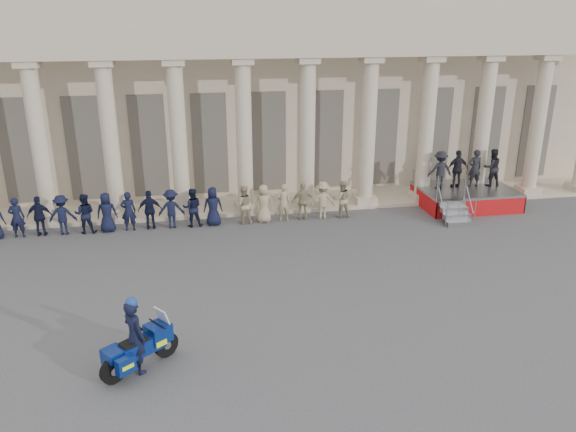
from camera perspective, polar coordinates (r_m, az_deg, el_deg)
The scene contains 6 objects.
ground at distance 16.32m, azimuth -5.78°, elevation -9.06°, with size 90.00×90.00×0.00m, color #444447.
building at distance 29.24m, azimuth -8.58°, elevation 12.99°, with size 40.00×12.50×9.00m.
officer_rank at distance 22.25m, azimuth -14.53°, elevation 0.56°, with size 16.50×0.59×1.55m.
reviewing_stand at distance 25.25m, azimuth 17.46°, elevation 3.69°, with size 3.97×3.88×2.43m.
motorcycle at distance 13.79m, azimuth -14.77°, elevation -12.76°, with size 1.74×1.48×1.33m.
rider at distance 13.54m, azimuth -15.31°, elevation -11.60°, with size 0.75×0.79×1.92m.
Camera 1 is at (-0.94, -14.30, 7.81)m, focal length 35.00 mm.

